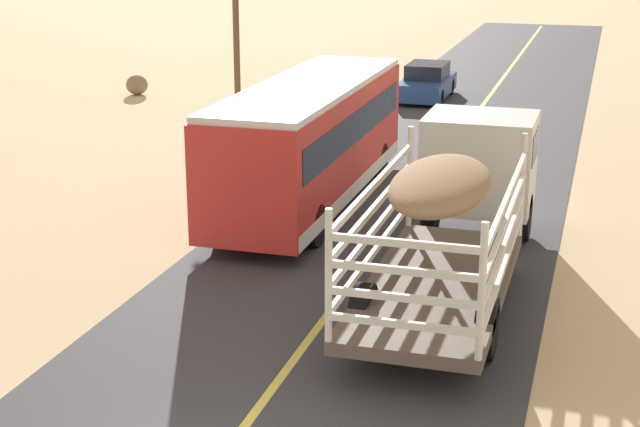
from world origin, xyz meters
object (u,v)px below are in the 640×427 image
(livestock_truck, at_px, (465,187))
(car_far, at_px, (427,83))
(bus, at_px, (310,140))
(boulder_mid_field, at_px, (137,85))
(power_pole_mid, at_px, (236,7))

(livestock_truck, distance_m, car_far, 20.13)
(livestock_truck, relative_size, car_far, 2.20)
(bus, relative_size, boulder_mid_field, 10.88)
(livestock_truck, height_order, car_far, livestock_truck)
(car_far, distance_m, boulder_mid_field, 12.23)
(car_far, bearing_deg, livestock_truck, -77.12)
(power_pole_mid, bearing_deg, livestock_truck, -53.49)
(power_pole_mid, bearing_deg, car_far, 36.11)
(bus, bearing_deg, livestock_truck, -37.78)
(bus, bearing_deg, car_far, 89.74)
(livestock_truck, bearing_deg, bus, 142.22)
(car_far, bearing_deg, boulder_mid_field, -168.39)
(car_far, xyz_separation_m, boulder_mid_field, (-11.98, -2.46, -0.27))
(car_far, bearing_deg, power_pole_mid, -143.89)
(boulder_mid_field, bearing_deg, car_far, 11.61)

